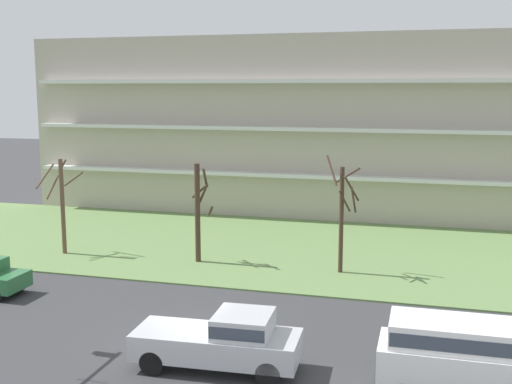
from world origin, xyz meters
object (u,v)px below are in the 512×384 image
object	(u,v)px
van_white_center_right	(469,355)
pickup_silver_center_left	(224,340)
tree_left	(199,211)
tree_far_left	(62,201)
tree_center	(342,213)

from	to	relation	value
van_white_center_right	pickup_silver_center_left	bearing A→B (deg)	179.46
pickup_silver_center_left	van_white_center_right	xyz separation A→B (m)	(7.54, -0.01, 0.38)
tree_left	pickup_silver_center_left	xyz separation A→B (m)	(5.31, -11.90, -1.77)
tree_left	van_white_center_right	world-z (taller)	tree_left
tree_far_left	tree_center	world-z (taller)	tree_center
pickup_silver_center_left	van_white_center_right	distance (m)	7.55
tree_left	van_white_center_right	distance (m)	17.58
tree_center	pickup_silver_center_left	bearing A→B (deg)	-100.24
tree_far_left	tree_center	distance (m)	15.28
tree_far_left	tree_left	world-z (taller)	tree_far_left
tree_left	van_white_center_right	size ratio (longest dim) A/B	1.01
tree_left	tree_far_left	bearing A→B (deg)	-177.18
pickup_silver_center_left	van_white_center_right	bearing A→B (deg)	-3.10
tree_center	pickup_silver_center_left	size ratio (longest dim) A/B	1.06
tree_far_left	pickup_silver_center_left	world-z (taller)	tree_far_left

